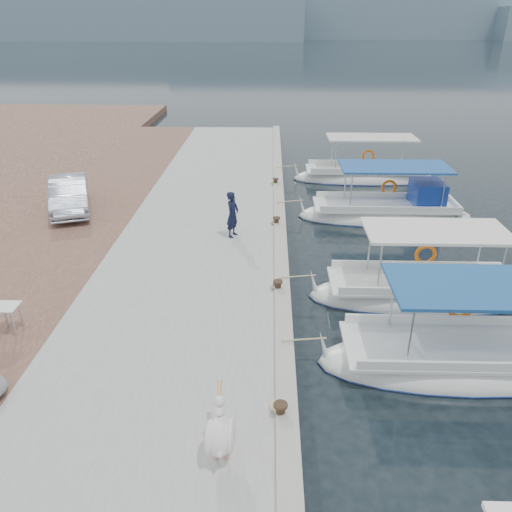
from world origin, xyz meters
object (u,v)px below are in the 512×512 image
Objects in this scene: pelican at (220,433)px; fisherman at (233,214)px; fishing_caique_c at (420,295)px; fishing_caique_b at (457,362)px; fishing_caique_d at (387,214)px; fishing_caique_e at (364,178)px; parked_car at (69,194)px.

fisherman is at bearing 92.82° from pelican.
pelican is (-5.34, -6.54, 0.92)m from fishing_caique_c.
fishing_caique_c is 4.84× the size of pelican.
fishing_caique_d is at bearing 87.88° from fishing_caique_b.
fishing_caique_e is 19.45m from pelican.
fisherman is at bearing 149.62° from fishing_caique_c.
fishing_caique_b and fishing_caique_d have the same top height.
parked_car is (-7.24, 12.43, 0.11)m from pelican.
fishing_caique_e is at bearing 88.41° from fishing_caique_c.
fishing_caique_b is at bearing -116.16° from fisherman.
fishing_caique_e reaches higher than parked_car.
fishing_caique_b is 1.67× the size of parked_car.
fishing_caique_b is 15.57m from parked_car.
fishing_caique_e is at bearing 73.03° from pelican.
fishing_caique_e is 5.33× the size of pelican.
fishing_caique_d reaches higher than pelican.
parked_car is at bearing 154.93° from fishing_caique_c.
fishing_caique_d is 5.27× the size of pelican.
fishing_caique_b is 4.07× the size of fisherman.
fisherman is (-6.16, -8.63, 1.20)m from fishing_caique_e.
fishing_caique_b is at bearing -92.12° from fishing_caique_d.
parked_car is at bearing 144.28° from fishing_caique_b.
fisherman is at bearing -125.54° from fishing_caique_e.
fishing_caique_c and fishing_caique_e have the same top height.
parked_car is (-6.75, 2.47, -0.16)m from fisherman.
fishing_caique_d is 7.11m from fisherman.
fishing_caique_c is 1.65× the size of parked_car.
fishing_caique_b is at bearing -55.23° from parked_car.
fishing_caique_b reaches higher than parked_car.
pelican is (-5.67, -18.59, 0.92)m from fishing_caique_e.
parked_car is (-12.98, -0.77, 0.97)m from fishing_caique_d.
fishing_caique_c reaches higher than fisherman.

